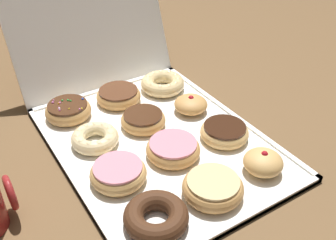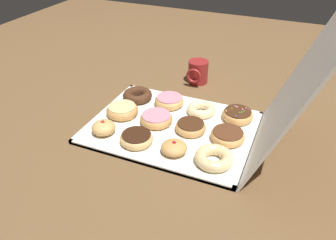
{
  "view_description": "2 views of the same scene",
  "coord_description": "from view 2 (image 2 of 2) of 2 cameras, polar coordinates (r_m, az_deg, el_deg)",
  "views": [
    {
      "loc": [
        -0.36,
        -0.61,
        0.56
      ],
      "look_at": [
        0.05,
        0.04,
        0.03
      ],
      "focal_mm": 42.22,
      "sensor_mm": 36.0,
      "label": 1
    },
    {
      "loc": [
        0.91,
        0.37,
        0.68
      ],
      "look_at": [
        0.04,
        0.0,
        0.06
      ],
      "focal_mm": 35.71,
      "sensor_mm": 36.0,
      "label": 2
    }
  ],
  "objects": [
    {
      "name": "sprinkle_donut_9",
      "position": [
        1.24,
        11.79,
        0.86
      ],
      "size": [
        0.11,
        0.11,
        0.04
      ],
      "color": "tan",
      "rests_on": "donut_box"
    },
    {
      "name": "chocolate_frosted_donut_5",
      "position": [
        1.11,
        -5.4,
        -3.1
      ],
      "size": [
        0.11,
        0.11,
        0.03
      ],
      "color": "#E5B770",
      "rests_on": "donut_box"
    },
    {
      "name": "donut_box",
      "position": [
        1.19,
        0.65,
        -1.31
      ],
      "size": [
        0.44,
        0.57,
        0.01
      ],
      "color": "white",
      "rests_on": "ground"
    },
    {
      "name": "pink_frosted_donut_4",
      "position": [
        1.2,
        -1.94,
        0.34
      ],
      "size": [
        0.12,
        0.12,
        0.04
      ],
      "color": "tan",
      "rests_on": "donut_box"
    },
    {
      "name": "chocolate_frosted_donut_10",
      "position": [
        1.13,
        10.18,
        -2.56
      ],
      "size": [
        0.12,
        0.12,
        0.03
      ],
      "color": "tan",
      "rests_on": "donut_box"
    },
    {
      "name": "chocolate_frosted_donut_7",
      "position": [
        1.16,
        3.85,
        -1.23
      ],
      "size": [
        0.11,
        0.11,
        0.03
      ],
      "color": "tan",
      "rests_on": "donut_box"
    },
    {
      "name": "jelly_filled_donut_2",
      "position": [
        1.16,
        -10.95,
        -1.27
      ],
      "size": [
        0.08,
        0.08,
        0.05
      ],
      "color": "tan",
      "rests_on": "donut_box"
    },
    {
      "name": "pink_frosted_donut_3",
      "position": [
        1.31,
        0.21,
        3.29
      ],
      "size": [
        0.11,
        0.11,
        0.04
      ],
      "color": "tan",
      "rests_on": "donut_box"
    },
    {
      "name": "ground_plane",
      "position": [
        1.2,
        0.65,
        -1.52
      ],
      "size": [
        3.0,
        3.0,
        0.0
      ],
      "primitive_type": "plane",
      "color": "brown"
    },
    {
      "name": "cruller_donut_6",
      "position": [
        1.26,
        5.68,
        1.83
      ],
      "size": [
        0.11,
        0.11,
        0.03
      ],
      "color": "beige",
      "rests_on": "donut_box"
    },
    {
      "name": "coffee_mug",
      "position": [
        1.5,
        5.12,
        8.23
      ],
      "size": [
        0.11,
        0.09,
        0.1
      ],
      "color": "maroon",
      "rests_on": "ground"
    },
    {
      "name": "glazed_ring_donut_1",
      "position": [
        1.26,
        -7.77,
        1.69
      ],
      "size": [
        0.12,
        0.12,
        0.04
      ],
      "color": "tan",
      "rests_on": "donut_box"
    },
    {
      "name": "cruller_donut_11",
      "position": [
        1.03,
        7.87,
        -6.36
      ],
      "size": [
        0.12,
        0.12,
        0.04
      ],
      "color": "#EACC8C",
      "rests_on": "donut_box"
    },
    {
      "name": "box_lid_open",
      "position": [
        1.01,
        21.27,
        5.34
      ],
      "size": [
        0.44,
        0.19,
        0.5
      ],
      "primitive_type": "cube",
      "rotation": [
        1.21,
        0.0,
        0.0
      ],
      "color": "white",
      "rests_on": "ground"
    },
    {
      "name": "jelly_filled_donut_8",
      "position": [
        1.06,
        1.05,
        -4.72
      ],
      "size": [
        0.08,
        0.08,
        0.05
      ],
      "color": "tan",
      "rests_on": "donut_box"
    },
    {
      "name": "chocolate_cake_ring_donut_0",
      "position": [
        1.35,
        -5.22,
        4.23
      ],
      "size": [
        0.12,
        0.12,
        0.04
      ],
      "color": "#472816",
      "rests_on": "donut_box"
    }
  ]
}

